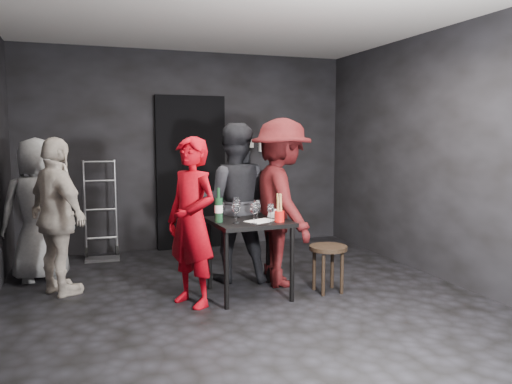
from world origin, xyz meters
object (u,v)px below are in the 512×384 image
object	(u,v)px
bystander_cream	(58,214)
breadstick_cup	(279,208)
server_red	(192,219)
wine_bottle	(219,209)
man_maroon	(281,189)
woman_black	(234,192)
tasting_table	(249,230)
stool	(328,254)
bystander_grey	(38,208)
hand_truck	(102,241)

from	to	relation	value
bystander_cream	breadstick_cup	bearing A→B (deg)	-143.45
server_red	wine_bottle	bearing A→B (deg)	71.94
server_red	man_maroon	bearing A→B (deg)	77.37
woman_black	wine_bottle	bearing A→B (deg)	78.52
tasting_table	bystander_cream	bearing A→B (deg)	160.24
stool	bystander_grey	size ratio (longest dim) A/B	0.30
bystander_grey	breadstick_cup	bearing A→B (deg)	138.83
bystander_cream	breadstick_cup	world-z (taller)	bystander_cream
bystander_cream	hand_truck	bearing A→B (deg)	-48.68
stool	bystander_grey	distance (m)	3.11
man_maroon	breadstick_cup	bearing A→B (deg)	155.67
server_red	bystander_grey	distance (m)	1.91
breadstick_cup	bystander_grey	bearing A→B (deg)	147.13
bystander_cream	tasting_table	bearing A→B (deg)	-140.57
server_red	wine_bottle	distance (m)	0.28
bystander_cream	wine_bottle	distance (m)	1.59
stool	breadstick_cup	world-z (taller)	breadstick_cup
server_red	bystander_cream	bearing A→B (deg)	-152.15
bystander_cream	breadstick_cup	xyz separation A→B (m)	(1.99, -0.83, 0.08)
bystander_grey	wine_bottle	xyz separation A→B (m)	(1.66, -1.25, 0.08)
tasting_table	breadstick_cup	distance (m)	0.39
stool	woman_black	xyz separation A→B (m)	(-0.76, 0.72, 0.57)
tasting_table	server_red	bearing A→B (deg)	-171.56
hand_truck	man_maroon	size ratio (longest dim) A/B	0.62
stool	wine_bottle	size ratio (longest dim) A/B	1.44
server_red	man_maroon	size ratio (longest dim) A/B	0.80
hand_truck	bystander_cream	bearing A→B (deg)	-104.99
server_red	bystander_cream	xyz separation A→B (m)	(-1.17, 0.72, -0.00)
bystander_cream	bystander_grey	xyz separation A→B (m)	(-0.22, 0.60, -0.01)
woman_black	breadstick_cup	size ratio (longest dim) A/B	6.61
tasting_table	bystander_cream	world-z (taller)	bystander_cream
wine_bottle	breadstick_cup	size ratio (longest dim) A/B	1.12
tasting_table	server_red	xyz separation A→B (m)	(-0.58, -0.09, 0.16)
bystander_cream	stool	bearing A→B (deg)	-138.32
man_maroon	wine_bottle	xyz separation A→B (m)	(-0.74, -0.27, -0.13)
woman_black	man_maroon	bearing A→B (deg)	161.28
bystander_grey	wine_bottle	world-z (taller)	bystander_grey
stool	wine_bottle	xyz separation A→B (m)	(-1.09, 0.14, 0.49)
wine_bottle	man_maroon	bearing A→B (deg)	20.03
server_red	hand_truck	bearing A→B (deg)	168.74
hand_truck	stool	distance (m)	3.01
bystander_grey	wine_bottle	size ratio (longest dim) A/B	4.89
server_red	man_maroon	world-z (taller)	man_maroon
man_maroon	wine_bottle	distance (m)	0.80
woman_black	bystander_grey	bearing A→B (deg)	-1.14
wine_bottle	server_red	bearing A→B (deg)	-167.29
woman_black	breadstick_cup	bearing A→B (deg)	124.15
bystander_cream	woman_black	bearing A→B (deg)	-123.24
tasting_table	stool	world-z (taller)	tasting_table
tasting_table	wine_bottle	bearing A→B (deg)	-175.36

